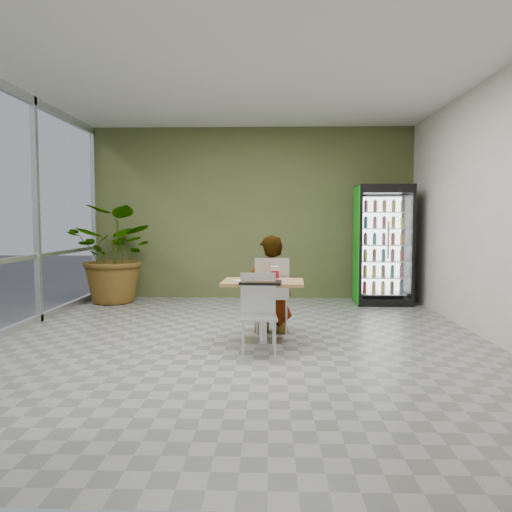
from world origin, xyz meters
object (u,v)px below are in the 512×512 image
(soda_cup, at_px, (275,274))
(potted_plant, at_px, (117,254))
(chair_near, at_px, (258,307))
(beverage_fridge, at_px, (383,245))
(seated_woman, at_px, (270,296))
(dining_table, at_px, (263,299))
(chair_far, at_px, (271,289))
(cafeteria_tray, at_px, (261,282))

(soda_cup, height_order, potted_plant, potted_plant)
(chair_near, bearing_deg, beverage_fridge, 54.73)
(chair_near, xyz_separation_m, seated_woman, (0.13, 1.03, -0.03))
(dining_table, distance_m, potted_plant, 3.94)
(chair_near, height_order, seated_woman, seated_woman)
(seated_woman, xyz_separation_m, soda_cup, (0.05, -0.59, 0.35))
(dining_table, distance_m, beverage_fridge, 3.62)
(chair_near, distance_m, beverage_fridge, 4.01)
(chair_far, distance_m, soda_cup, 0.60)
(cafeteria_tray, distance_m, beverage_fridge, 3.84)
(chair_far, xyz_separation_m, chair_near, (-0.14, -0.98, -0.06))
(soda_cup, bearing_deg, seated_woman, 95.26)
(chair_far, distance_m, potted_plant, 3.63)
(soda_cup, bearing_deg, dining_table, -179.47)
(soda_cup, bearing_deg, potted_plant, 133.61)
(chair_far, distance_m, chair_near, 0.99)
(seated_woman, relative_size, potted_plant, 0.91)
(soda_cup, bearing_deg, beverage_fridge, 56.87)
(chair_near, xyz_separation_m, soda_cup, (0.19, 0.44, 0.32))
(seated_woman, distance_m, soda_cup, 0.69)
(soda_cup, height_order, cafeteria_tray, soda_cup)
(seated_woman, distance_m, beverage_fridge, 3.11)
(soda_cup, height_order, beverage_fridge, beverage_fridge)
(cafeteria_tray, xyz_separation_m, potted_plant, (-2.61, 3.19, 0.10))
(chair_near, height_order, potted_plant, potted_plant)
(dining_table, bearing_deg, potted_plant, 132.10)
(chair_far, relative_size, potted_plant, 0.57)
(potted_plant, bearing_deg, soda_cup, -46.39)
(seated_woman, xyz_separation_m, cafeteria_tray, (-0.11, -0.87, 0.28))
(chair_near, relative_size, soda_cup, 5.13)
(potted_plant, bearing_deg, seated_woman, -40.46)
(chair_far, xyz_separation_m, cafeteria_tray, (-0.12, -0.82, 0.19))
(chair_near, distance_m, soda_cup, 0.57)
(beverage_fridge, bearing_deg, soda_cup, -121.53)
(chair_far, distance_m, beverage_fridge, 3.13)
(soda_cup, xyz_separation_m, beverage_fridge, (1.91, 2.93, 0.20))
(seated_woman, bearing_deg, chair_far, 95.08)
(chair_far, height_order, potted_plant, potted_plant)
(seated_woman, bearing_deg, cafeteria_tray, 77.40)
(seated_woman, bearing_deg, dining_table, 76.18)
(dining_table, relative_size, chair_near, 1.11)
(dining_table, xyz_separation_m, chair_near, (-0.04, -0.44, -0.02))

